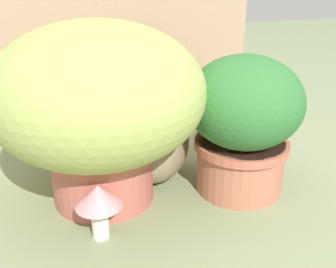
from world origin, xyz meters
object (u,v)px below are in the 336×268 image
Objects in this scene: leafy_planter at (243,120)px; grass_planter at (98,102)px; mushroom_ornament_pink at (98,200)px; cat at (161,142)px.

grass_planter is at bearing 170.88° from leafy_planter.
leafy_planter is 0.47m from mushroom_ornament_pink.
grass_planter is 0.42m from leafy_planter.
grass_planter reaches higher than cat.
mushroom_ornament_pink is at bearing -100.66° from grass_planter.
cat is 2.22× the size of mushroom_ornament_pink.
cat reaches higher than mushroom_ornament_pink.
grass_planter is 1.42× the size of leafy_planter.
grass_planter is at bearing -159.52° from cat.
leafy_planter is 1.22× the size of cat.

